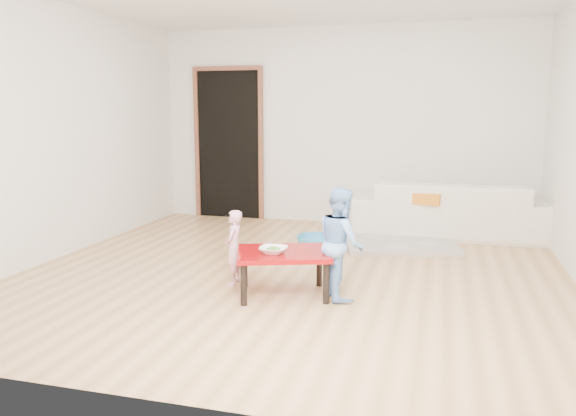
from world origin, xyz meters
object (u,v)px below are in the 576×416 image
at_px(red_table, 284,273).
at_px(basin, 317,242).
at_px(child_blue, 341,243).
at_px(child_pink, 234,247).
at_px(bowl, 273,250).
at_px(sofa, 450,208).

relative_size(red_table, basin, 1.64).
distance_m(child_blue, basin, 1.68).
height_order(child_pink, child_blue, child_blue).
bearing_deg(red_table, child_pink, 160.42).
xyz_separation_m(bowl, child_pink, (-0.45, 0.27, -0.07)).
bearing_deg(bowl, sofa, 63.60).
relative_size(red_table, bowl, 3.38).
height_order(child_blue, basin, child_blue).
xyz_separation_m(sofa, child_pink, (-1.84, -2.54, -0.00)).
relative_size(sofa, child_blue, 2.51).
bearing_deg(child_blue, basin, -7.97).
distance_m(red_table, child_pink, 0.55).
relative_size(sofa, basin, 5.00).
bearing_deg(child_blue, child_pink, 57.06).
height_order(sofa, child_pink, sofa).
xyz_separation_m(bowl, child_blue, (0.52, 0.17, 0.05)).
height_order(sofa, child_blue, child_blue).
bearing_deg(child_blue, sofa, -45.47).
relative_size(red_table, child_blue, 0.82).
bearing_deg(basin, sofa, 37.81).
bearing_deg(child_pink, red_table, 64.67).
distance_m(bowl, child_blue, 0.55).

